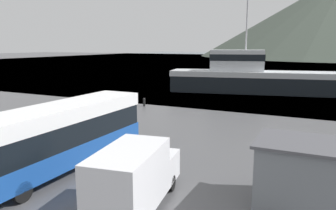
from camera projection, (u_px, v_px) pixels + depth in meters
The scene contains 7 objects.
water_surface at pixel (292, 60), 140.19m from camera, with size 240.00×240.00×0.00m, color slate.
tour_bus at pixel (64, 133), 17.01m from camera, with size 2.68×10.69×3.39m.
delivery_van at pixel (135, 176), 12.72m from camera, with size 2.83×5.89×2.64m.
fishing_boat at pixel (250, 76), 44.15m from camera, with size 22.64×9.09×12.52m.
storage_bin at pixel (44, 138), 20.92m from camera, with size 1.27×1.15×1.08m.
dock_kiosk at pixel (297, 173), 13.04m from camera, with size 3.22×3.02×2.72m.
mooring_bollard at pixel (144, 102), 34.50m from camera, with size 0.28×0.28×0.88m.
Camera 1 is at (12.87, -7.10, 6.44)m, focal length 35.00 mm.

